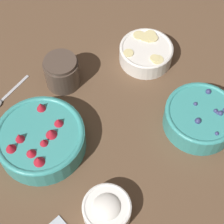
{
  "coord_description": "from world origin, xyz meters",
  "views": [
    {
      "loc": [
        0.28,
        0.43,
        0.84
      ],
      "look_at": [
        0.0,
        0.0,
        0.04
      ],
      "focal_mm": 60.0,
      "sensor_mm": 36.0,
      "label": 1
    }
  ],
  "objects": [
    {
      "name": "bowl_blueberries",
      "position": [
        -0.18,
        0.14,
        0.04
      ],
      "size": [
        0.18,
        0.18,
        0.07
      ],
      "color": "teal",
      "rests_on": "ground_plane"
    },
    {
      "name": "ground_plane",
      "position": [
        0.0,
        0.0,
        0.0
      ],
      "size": [
        4.0,
        4.0,
        0.0
      ],
      "primitive_type": "plane",
      "color": "brown"
    },
    {
      "name": "bowl_cream",
      "position": [
        0.15,
        0.2,
        0.03
      ],
      "size": [
        0.11,
        0.11,
        0.06
      ],
      "color": "white",
      "rests_on": "ground_plane"
    },
    {
      "name": "jar_chocolate",
      "position": [
        0.05,
        -0.18,
        0.04
      ],
      "size": [
        0.1,
        0.1,
        0.09
      ],
      "color": "#4C3D33",
      "rests_on": "ground_plane"
    },
    {
      "name": "bowl_bananas",
      "position": [
        -0.19,
        -0.12,
        0.03
      ],
      "size": [
        0.15,
        0.15,
        0.05
      ],
      "color": "white",
      "rests_on": "ground_plane"
    },
    {
      "name": "bowl_strawberries",
      "position": [
        0.19,
        -0.03,
        0.04
      ],
      "size": [
        0.22,
        0.22,
        0.08
      ],
      "color": "teal",
      "rests_on": "ground_plane"
    },
    {
      "name": "spoon",
      "position": [
        0.21,
        -0.22,
        0.0
      ],
      "size": [
        0.13,
        0.06,
        0.01
      ],
      "color": "#B2B2B7",
      "rests_on": "ground_plane"
    }
  ]
}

